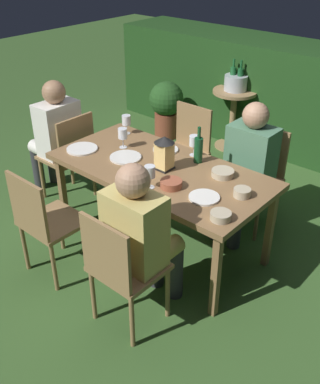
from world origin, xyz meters
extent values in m
plane|color=#385B28|center=(0.00, 0.00, 0.00)|extent=(16.00, 16.00, 0.00)
cube|color=olive|center=(0.00, 0.00, 0.70)|extent=(1.73, 0.85, 0.04)
cube|color=olive|center=(-0.79, -0.35, 0.34)|extent=(0.05, 0.05, 0.68)
cube|color=olive|center=(0.79, -0.35, 0.34)|extent=(0.05, 0.05, 0.68)
cube|color=olive|center=(-0.79, 0.35, 0.34)|extent=(0.05, 0.05, 0.68)
cube|color=olive|center=(0.79, 0.35, 0.34)|extent=(0.05, 0.05, 0.68)
cube|color=#937047|center=(0.39, 0.74, 0.43)|extent=(0.42, 0.40, 0.03)
cube|color=#937047|center=(0.39, 0.93, 0.66)|extent=(0.40, 0.03, 0.42)
cylinder|color=#937047|center=(0.57, 0.57, 0.21)|extent=(0.03, 0.03, 0.42)
cylinder|color=#937047|center=(0.21, 0.57, 0.21)|extent=(0.03, 0.03, 0.42)
cylinder|color=#937047|center=(0.57, 0.91, 0.21)|extent=(0.03, 0.03, 0.42)
cylinder|color=#937047|center=(0.21, 0.91, 0.21)|extent=(0.03, 0.03, 0.42)
cube|color=#4C7A5B|center=(0.39, 0.68, 0.70)|extent=(0.38, 0.24, 0.50)
sphere|color=tan|center=(0.39, 0.68, 1.04)|extent=(0.21, 0.21, 0.21)
cylinder|color=#4C7A5B|center=(0.48, 0.54, 0.46)|extent=(0.13, 0.36, 0.13)
cylinder|color=#4C7A5B|center=(0.30, 0.54, 0.46)|extent=(0.13, 0.36, 0.13)
cylinder|color=#333338|center=(0.48, 0.38, 0.23)|extent=(0.11, 0.11, 0.45)
cylinder|color=#333338|center=(0.30, 0.38, 0.23)|extent=(0.11, 0.11, 0.45)
cube|color=#937047|center=(-0.39, 0.74, 0.43)|extent=(0.42, 0.40, 0.03)
cube|color=#937047|center=(-0.39, 0.93, 0.66)|extent=(0.40, 0.03, 0.42)
cylinder|color=#937047|center=(-0.21, 0.57, 0.21)|extent=(0.03, 0.03, 0.42)
cylinder|color=#937047|center=(-0.57, 0.57, 0.21)|extent=(0.03, 0.03, 0.42)
cylinder|color=#937047|center=(-0.21, 0.91, 0.21)|extent=(0.03, 0.03, 0.42)
cylinder|color=#937047|center=(-0.57, 0.91, 0.21)|extent=(0.03, 0.03, 0.42)
cube|color=#937047|center=(-1.18, 0.00, 0.43)|extent=(0.40, 0.42, 0.03)
cube|color=#937047|center=(-1.00, 0.00, 0.66)|extent=(0.03, 0.40, 0.42)
cylinder|color=#937047|center=(-1.35, -0.18, 0.21)|extent=(0.03, 0.03, 0.42)
cylinder|color=#937047|center=(-1.35, 0.18, 0.21)|extent=(0.03, 0.03, 0.42)
cylinder|color=#937047|center=(-1.01, -0.18, 0.21)|extent=(0.03, 0.03, 0.42)
cylinder|color=#937047|center=(-1.01, 0.18, 0.21)|extent=(0.03, 0.03, 0.42)
cube|color=white|center=(-1.24, 0.00, 0.70)|extent=(0.24, 0.38, 0.50)
sphere|color=#997051|center=(-1.24, 0.00, 1.04)|extent=(0.21, 0.21, 0.21)
cylinder|color=white|center=(-1.38, -0.09, 0.46)|extent=(0.36, 0.13, 0.13)
cylinder|color=white|center=(-1.38, 0.09, 0.46)|extent=(0.36, 0.13, 0.13)
cylinder|color=#333338|center=(-1.54, -0.09, 0.23)|extent=(0.11, 0.11, 0.45)
cylinder|color=#333338|center=(-1.54, 0.09, 0.23)|extent=(0.11, 0.11, 0.45)
cube|color=#937047|center=(0.39, -0.74, 0.43)|extent=(0.42, 0.40, 0.03)
cube|color=#937047|center=(0.39, -0.93, 0.66)|extent=(0.40, 0.02, 0.42)
cylinder|color=#937047|center=(0.21, -0.57, 0.21)|extent=(0.03, 0.03, 0.42)
cylinder|color=#937047|center=(0.57, -0.57, 0.21)|extent=(0.03, 0.03, 0.42)
cylinder|color=#937047|center=(0.21, -0.91, 0.21)|extent=(0.03, 0.03, 0.42)
cylinder|color=#937047|center=(0.57, -0.91, 0.21)|extent=(0.03, 0.03, 0.42)
cube|color=tan|center=(0.39, -0.68, 0.70)|extent=(0.38, 0.24, 0.50)
sphere|color=tan|center=(0.39, -0.68, 1.04)|extent=(0.21, 0.21, 0.21)
cylinder|color=tan|center=(0.30, -0.54, 0.46)|extent=(0.13, 0.36, 0.13)
cylinder|color=tan|center=(0.48, -0.54, 0.46)|extent=(0.13, 0.36, 0.13)
cylinder|color=#333338|center=(0.30, -0.38, 0.23)|extent=(0.11, 0.11, 0.45)
cylinder|color=#333338|center=(0.48, -0.38, 0.23)|extent=(0.11, 0.11, 0.45)
cube|color=#937047|center=(-0.39, -0.74, 0.43)|extent=(0.42, 0.40, 0.03)
cube|color=#937047|center=(-0.39, -0.93, 0.66)|extent=(0.40, 0.02, 0.42)
cylinder|color=#937047|center=(-0.57, -0.57, 0.21)|extent=(0.03, 0.03, 0.42)
cylinder|color=#937047|center=(-0.21, -0.57, 0.21)|extent=(0.03, 0.03, 0.42)
cylinder|color=#937047|center=(-0.57, -0.91, 0.21)|extent=(0.03, 0.03, 0.42)
cylinder|color=#937047|center=(-0.21, -0.91, 0.21)|extent=(0.03, 0.03, 0.42)
cube|color=black|center=(0.04, 0.01, 0.73)|extent=(0.12, 0.12, 0.01)
cube|color=#F9D17A|center=(0.04, 0.01, 0.84)|extent=(0.11, 0.11, 0.20)
cone|color=black|center=(0.04, 0.01, 0.97)|extent=(0.15, 0.15, 0.05)
cylinder|color=#144723|center=(0.16, 0.26, 0.83)|extent=(0.07, 0.07, 0.20)
cylinder|color=#144723|center=(0.16, 0.26, 0.97)|extent=(0.03, 0.03, 0.09)
cylinder|color=silver|center=(0.15, -0.27, 0.73)|extent=(0.06, 0.06, 0.00)
cylinder|color=silver|center=(0.15, -0.27, 0.77)|extent=(0.01, 0.01, 0.08)
cylinder|color=silver|center=(0.15, -0.27, 0.85)|extent=(0.08, 0.08, 0.08)
cylinder|color=maroon|center=(0.15, -0.27, 0.83)|extent=(0.07, 0.07, 0.03)
cylinder|color=silver|center=(-0.46, 0.07, 0.73)|extent=(0.06, 0.06, 0.00)
cylinder|color=silver|center=(-0.46, 0.07, 0.77)|extent=(0.01, 0.01, 0.08)
cylinder|color=silver|center=(-0.46, 0.07, 0.85)|extent=(0.08, 0.08, 0.08)
cylinder|color=maroon|center=(-0.46, 0.07, 0.83)|extent=(0.07, 0.07, 0.03)
cylinder|color=silver|center=(-0.65, 0.29, 0.73)|extent=(0.06, 0.06, 0.00)
cylinder|color=silver|center=(-0.65, 0.29, 0.77)|extent=(0.01, 0.01, 0.08)
cylinder|color=silver|center=(-0.65, 0.29, 0.85)|extent=(0.08, 0.08, 0.08)
cylinder|color=maroon|center=(-0.65, 0.29, 0.83)|extent=(0.07, 0.07, 0.03)
cylinder|color=silver|center=(0.06, 0.34, 0.73)|extent=(0.06, 0.06, 0.00)
cylinder|color=silver|center=(0.06, 0.34, 0.77)|extent=(0.01, 0.01, 0.08)
cylinder|color=silver|center=(0.06, 0.34, 0.85)|extent=(0.08, 0.08, 0.08)
cylinder|color=maroon|center=(0.06, 0.34, 0.83)|extent=(0.07, 0.07, 0.03)
cylinder|color=silver|center=(-0.16, 0.26, 0.73)|extent=(0.21, 0.21, 0.01)
cylinder|color=white|center=(-0.69, -0.19, 0.73)|extent=(0.25, 0.25, 0.01)
cylinder|color=white|center=(0.52, -0.14, 0.73)|extent=(0.21, 0.21, 0.01)
cylinder|color=silver|center=(-0.31, -0.06, 0.73)|extent=(0.25, 0.25, 0.01)
cylinder|color=#BCAD8E|center=(0.44, 0.20, 0.75)|extent=(0.17, 0.17, 0.05)
cylinder|color=#424C1E|center=(0.44, 0.20, 0.76)|extent=(0.14, 0.14, 0.01)
cylinder|color=#BCAD8E|center=(0.70, 0.05, 0.76)|extent=(0.12, 0.12, 0.06)
cylinder|color=tan|center=(0.70, 0.05, 0.77)|extent=(0.10, 0.10, 0.02)
cylinder|color=#BCAD8E|center=(0.74, -0.28, 0.75)|extent=(0.13, 0.13, 0.05)
cylinder|color=#477533|center=(0.74, -0.28, 0.76)|extent=(0.11, 0.11, 0.02)
cylinder|color=#9E5138|center=(0.25, -0.17, 0.75)|extent=(0.16, 0.16, 0.05)
cylinder|color=beige|center=(0.25, -0.17, 0.76)|extent=(0.13, 0.13, 0.02)
cylinder|color=#9E7A51|center=(-0.63, 2.01, 0.68)|extent=(0.50, 0.50, 0.03)
cylinder|color=#9E7A51|center=(-0.63, 2.01, 0.33)|extent=(0.07, 0.07, 0.66)
cylinder|color=#9E7A51|center=(-0.63, 2.01, 0.01)|extent=(0.38, 0.38, 0.02)
cylinder|color=#B2B7BF|center=(-0.63, 2.01, 0.78)|extent=(0.26, 0.26, 0.17)
cylinder|color=white|center=(-0.63, 2.01, 0.83)|extent=(0.23, 0.23, 0.04)
cylinder|color=#1E5B2D|center=(-0.67, 2.01, 0.87)|extent=(0.07, 0.07, 0.16)
cylinder|color=#1E5B2D|center=(-0.67, 2.01, 1.00)|extent=(0.03, 0.03, 0.09)
cylinder|color=#195128|center=(-0.58, 2.02, 0.87)|extent=(0.07, 0.07, 0.16)
cylinder|color=#195128|center=(-0.58, 2.02, 1.00)|extent=(0.03, 0.03, 0.09)
cube|color=#1E4219|center=(0.00, 2.48, 0.60)|extent=(4.93, 0.79, 1.19)
cylinder|color=brown|center=(-1.41, 1.73, 0.16)|extent=(0.29, 0.29, 0.32)
sphere|color=#234C1E|center=(-1.41, 1.73, 0.49)|extent=(0.42, 0.42, 0.42)
camera|label=1|loc=(1.99, -2.28, 2.32)|focal=41.97mm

